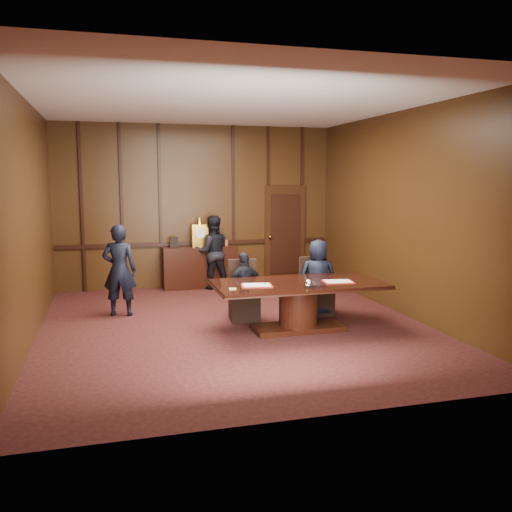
% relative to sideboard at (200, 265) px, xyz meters
% --- Properties ---
extents(room, '(7.00, 7.04, 3.50)m').
position_rel_sideboard_xyz_m(room, '(0.07, -3.12, 1.24)').
color(room, black).
rests_on(room, ground).
extents(sideboard, '(1.60, 0.45, 1.54)m').
position_rel_sideboard_xyz_m(sideboard, '(0.00, 0.00, 0.00)').
color(sideboard, black).
rests_on(sideboard, ground).
extents(conference_table, '(2.62, 1.32, 0.76)m').
position_rel_sideboard_xyz_m(conference_table, '(0.90, -3.76, 0.02)').
color(conference_table, black).
rests_on(conference_table, ground).
extents(folder_left, '(0.51, 0.41, 0.02)m').
position_rel_sideboard_xyz_m(folder_left, '(0.20, -3.86, 0.28)').
color(folder_left, maroon).
rests_on(folder_left, conference_table).
extents(folder_right, '(0.50, 0.39, 0.02)m').
position_rel_sideboard_xyz_m(folder_right, '(1.49, -3.91, 0.28)').
color(folder_right, maroon).
rests_on(folder_right, conference_table).
extents(inkstand, '(0.20, 0.14, 0.12)m').
position_rel_sideboard_xyz_m(inkstand, '(0.90, -4.21, 0.33)').
color(inkstand, white).
rests_on(inkstand, conference_table).
extents(notepad, '(0.11, 0.09, 0.01)m').
position_rel_sideboard_xyz_m(notepad, '(-0.20, -4.01, 0.28)').
color(notepad, '#E8CD71').
rests_on(notepad, conference_table).
extents(chair_left, '(0.52, 0.52, 0.99)m').
position_rel_sideboard_xyz_m(chair_left, '(0.25, -2.88, -0.19)').
color(chair_left, black).
rests_on(chair_left, ground).
extents(chair_right, '(0.50, 0.50, 0.99)m').
position_rel_sideboard_xyz_m(chair_right, '(1.55, -2.88, -0.19)').
color(chair_right, black).
rests_on(chair_right, ground).
extents(signatory_left, '(0.72, 0.43, 1.15)m').
position_rel_sideboard_xyz_m(signatory_left, '(0.25, -2.96, 0.09)').
color(signatory_left, black).
rests_on(signatory_left, ground).
extents(signatory_right, '(0.73, 0.57, 1.32)m').
position_rel_sideboard_xyz_m(signatory_right, '(1.55, -2.96, 0.18)').
color(signatory_right, black).
rests_on(signatory_right, ground).
extents(witness_left, '(0.65, 0.51, 1.58)m').
position_rel_sideboard_xyz_m(witness_left, '(-1.74, -2.06, 0.31)').
color(witness_left, black).
rests_on(witness_left, ground).
extents(witness_right, '(0.79, 0.63, 1.58)m').
position_rel_sideboard_xyz_m(witness_right, '(0.25, -0.16, 0.30)').
color(witness_right, black).
rests_on(witness_right, ground).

